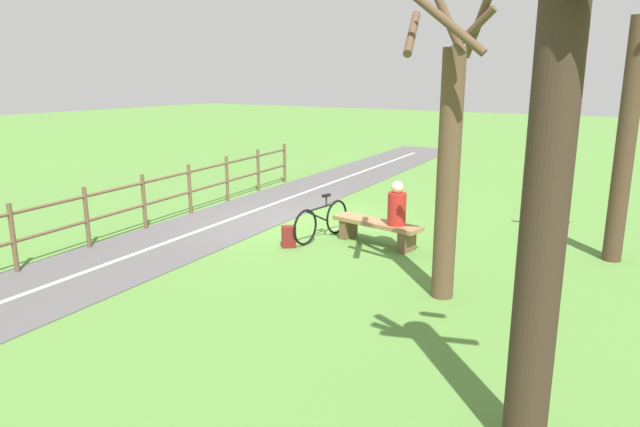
{
  "coord_description": "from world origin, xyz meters",
  "views": [
    {
      "loc": [
        -6.79,
        9.94,
        3.11
      ],
      "look_at": [
        -1.59,
        1.76,
        0.77
      ],
      "focal_mm": 32.01,
      "sensor_mm": 36.0,
      "label": 1
    }
  ],
  "objects_px": {
    "person_seated": "(397,206)",
    "bicycle": "(322,221)",
    "tree_far_left": "(631,129)",
    "backpack": "(289,237)",
    "bench": "(377,228)",
    "tree_mid_field": "(449,152)",
    "tree_near_bench": "(548,207)"
  },
  "relations": [
    {
      "from": "backpack",
      "to": "tree_mid_field",
      "type": "xyz_separation_m",
      "value": [
        -3.29,
        0.82,
        1.91
      ]
    },
    {
      "from": "backpack",
      "to": "tree_near_bench",
      "type": "bearing_deg",
      "value": 143.87
    },
    {
      "from": "person_seated",
      "to": "backpack",
      "type": "distance_m",
      "value": 2.08
    },
    {
      "from": "tree_far_left",
      "to": "tree_mid_field",
      "type": "bearing_deg",
      "value": 58.69
    },
    {
      "from": "bicycle",
      "to": "tree_mid_field",
      "type": "bearing_deg",
      "value": 66.99
    },
    {
      "from": "bench",
      "to": "tree_far_left",
      "type": "relative_size",
      "value": 0.37
    },
    {
      "from": "person_seated",
      "to": "tree_far_left",
      "type": "relative_size",
      "value": 0.16
    },
    {
      "from": "person_seated",
      "to": "tree_far_left",
      "type": "distance_m",
      "value": 4.03
    },
    {
      "from": "bicycle",
      "to": "tree_far_left",
      "type": "xyz_separation_m",
      "value": [
        -5.0,
        -1.58,
        1.89
      ]
    },
    {
      "from": "person_seated",
      "to": "backpack",
      "type": "height_order",
      "value": "person_seated"
    },
    {
      "from": "tree_far_left",
      "to": "tree_mid_field",
      "type": "height_order",
      "value": "tree_far_left"
    },
    {
      "from": "backpack",
      "to": "tree_mid_field",
      "type": "bearing_deg",
      "value": 166.07
    },
    {
      "from": "person_seated",
      "to": "bicycle",
      "type": "distance_m",
      "value": 1.58
    },
    {
      "from": "bench",
      "to": "bicycle",
      "type": "height_order",
      "value": "bicycle"
    },
    {
      "from": "bench",
      "to": "tree_mid_field",
      "type": "xyz_separation_m",
      "value": [
        -1.99,
        1.85,
        1.79
      ]
    },
    {
      "from": "bicycle",
      "to": "tree_near_bench",
      "type": "relative_size",
      "value": 0.38
    },
    {
      "from": "bench",
      "to": "bicycle",
      "type": "relative_size",
      "value": 1.09
    },
    {
      "from": "backpack",
      "to": "tree_mid_field",
      "type": "distance_m",
      "value": 3.89
    },
    {
      "from": "bicycle",
      "to": "tree_near_bench",
      "type": "distance_m",
      "value": 6.93
    },
    {
      "from": "tree_far_left",
      "to": "bicycle",
      "type": "bearing_deg",
      "value": 17.52
    },
    {
      "from": "bicycle",
      "to": "bench",
      "type": "bearing_deg",
      "value": 107.67
    },
    {
      "from": "bench",
      "to": "person_seated",
      "type": "relative_size",
      "value": 2.28
    },
    {
      "from": "bench",
      "to": "tree_far_left",
      "type": "xyz_separation_m",
      "value": [
        -3.93,
        -1.33,
        1.94
      ]
    },
    {
      "from": "backpack",
      "to": "bench",
      "type": "bearing_deg",
      "value": -141.49
    },
    {
      "from": "person_seated",
      "to": "tree_far_left",
      "type": "height_order",
      "value": "tree_far_left"
    },
    {
      "from": "tree_near_bench",
      "to": "tree_mid_field",
      "type": "height_order",
      "value": "tree_mid_field"
    },
    {
      "from": "person_seated",
      "to": "bicycle",
      "type": "relative_size",
      "value": 0.48
    },
    {
      "from": "bicycle",
      "to": "backpack",
      "type": "bearing_deg",
      "value": -11.64
    },
    {
      "from": "tree_near_bench",
      "to": "tree_far_left",
      "type": "xyz_separation_m",
      "value": [
        -0.07,
        -6.12,
        0.12
      ]
    },
    {
      "from": "backpack",
      "to": "tree_far_left",
      "type": "distance_m",
      "value": 6.09
    },
    {
      "from": "bench",
      "to": "tree_near_bench",
      "type": "xyz_separation_m",
      "value": [
        -3.86,
        4.79,
        1.82
      ]
    },
    {
      "from": "bicycle",
      "to": "tree_near_bench",
      "type": "xyz_separation_m",
      "value": [
        -4.93,
        4.55,
        1.77
      ]
    }
  ]
}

